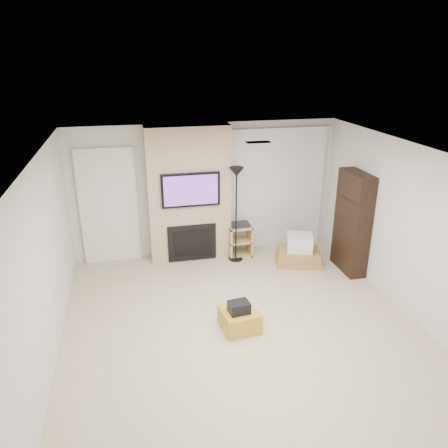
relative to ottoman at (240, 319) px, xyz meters
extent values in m
cube|color=#C3AE8D|center=(0.04, -0.04, -0.15)|extent=(5.00, 5.50, 0.00)
cube|color=white|center=(0.04, -0.04, 2.35)|extent=(5.00, 5.50, 0.00)
cube|color=silver|center=(0.04, 2.71, 1.10)|extent=(5.00, 0.00, 2.50)
cube|color=silver|center=(0.04, -2.79, 1.10)|extent=(5.00, 0.00, 2.50)
cube|color=silver|center=(-2.46, -0.04, 1.10)|extent=(0.00, 5.50, 2.50)
cube|color=silver|center=(2.54, -0.04, 1.10)|extent=(0.00, 5.50, 2.50)
cube|color=silver|center=(0.44, 0.76, 2.35)|extent=(0.35, 0.18, 0.01)
cube|color=#B9902A|center=(0.00, 0.00, 0.00)|extent=(0.55, 0.55, 0.30)
cube|color=black|center=(-0.03, -0.04, 0.23)|extent=(0.30, 0.25, 0.16)
cube|color=tan|center=(-0.31, 2.51, 1.10)|extent=(1.50, 0.40, 2.50)
cube|color=black|center=(-0.31, 2.28, 1.25)|extent=(1.05, 0.06, 0.62)
cube|color=#5B308D|center=(-0.31, 2.25, 1.25)|extent=(0.96, 0.00, 0.54)
cube|color=black|center=(-0.31, 2.30, 0.22)|extent=(0.90, 0.04, 0.70)
cube|color=black|center=(-0.31, 2.28, 0.22)|extent=(0.70, 0.02, 0.50)
cube|color=silver|center=(-1.76, 2.67, 0.92)|extent=(1.02, 0.08, 2.14)
cube|color=beige|center=(-1.76, 2.68, 0.87)|extent=(0.90, 0.05, 2.05)
cylinder|color=silver|center=(-1.42, 2.63, 0.85)|extent=(0.07, 0.06, 0.07)
cube|color=silver|center=(1.44, 2.65, 2.18)|extent=(1.98, 0.10, 0.08)
cube|color=silver|center=(1.44, 2.66, 0.99)|extent=(1.90, 0.03, 2.29)
cylinder|color=black|center=(0.49, 2.18, -0.14)|extent=(0.27, 0.27, 0.03)
cylinder|color=black|center=(0.49, 2.18, 0.70)|extent=(0.03, 0.03, 1.67)
cone|color=black|center=(0.49, 2.18, 1.55)|extent=(0.27, 0.27, 0.17)
cube|color=tan|center=(0.41, 2.36, 0.15)|extent=(0.04, 0.38, 0.60)
cube|color=tan|center=(0.82, 2.36, 0.15)|extent=(0.04, 0.38, 0.60)
cube|color=tan|center=(0.62, 2.36, -0.14)|extent=(0.45, 0.38, 0.03)
cube|color=tan|center=(0.62, 2.36, 0.15)|extent=(0.45, 0.38, 0.03)
cube|color=tan|center=(0.62, 2.36, 0.43)|extent=(0.45, 0.38, 0.03)
cube|color=black|center=(0.62, 2.36, 0.48)|extent=(0.35, 0.25, 0.06)
cube|color=#A1793E|center=(1.60, 1.79, -0.10)|extent=(0.98, 0.85, 0.09)
cube|color=#A1793E|center=(1.60, 1.79, -0.02)|extent=(0.93, 0.80, 0.08)
cube|color=#A1793E|center=(1.60, 1.79, 0.06)|extent=(0.88, 0.75, 0.08)
cube|color=silver|center=(1.60, 1.79, 0.26)|extent=(0.56, 0.53, 0.30)
cube|color=black|center=(2.38, 1.35, 0.75)|extent=(0.30, 0.80, 1.80)
cube|color=black|center=(2.36, 1.35, 0.30)|extent=(0.26, 0.72, 0.02)
cube|color=black|center=(2.36, 1.35, 0.75)|extent=(0.26, 0.72, 0.02)
cube|color=black|center=(2.36, 1.35, 1.20)|extent=(0.26, 0.72, 0.02)
camera|label=1|loc=(-1.38, -5.06, 3.52)|focal=35.00mm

